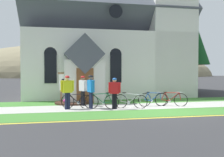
# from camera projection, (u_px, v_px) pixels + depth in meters

# --- Properties ---
(ground) EXTENTS (140.00, 140.00, 0.00)m
(ground) POSITION_uv_depth(u_px,v_px,m) (142.00, 101.00, 15.30)
(ground) COLOR #333335
(sidewalk_slab) EXTENTS (32.00, 2.17, 0.01)m
(sidewalk_slab) POSITION_uv_depth(u_px,v_px,m) (128.00, 107.00, 12.85)
(sidewalk_slab) COLOR #B7B5AD
(sidewalk_slab) RESTS_ON ground
(grass_verge) EXTENTS (32.00, 1.97, 0.01)m
(grass_verge) POSITION_uv_depth(u_px,v_px,m) (140.00, 113.00, 10.82)
(grass_verge) COLOR #427F33
(grass_verge) RESTS_ON ground
(church_lawn) EXTENTS (24.00, 2.14, 0.01)m
(church_lawn) POSITION_uv_depth(u_px,v_px,m) (119.00, 102.00, 14.96)
(church_lawn) COLOR #427F33
(church_lawn) RESTS_ON ground
(curb_paint_stripe) EXTENTS (28.00, 0.16, 0.01)m
(curb_paint_stripe) POSITION_uv_depth(u_px,v_px,m) (148.00, 118.00, 9.71)
(curb_paint_stripe) COLOR yellow
(curb_paint_stripe) RESTS_ON ground
(church_building) EXTENTS (12.62, 12.11, 13.84)m
(church_building) POSITION_uv_depth(u_px,v_px,m) (110.00, 38.00, 20.58)
(church_building) COLOR silver
(church_building) RESTS_ON ground
(church_sign) EXTENTS (1.76, 0.19, 1.86)m
(church_sign) POSITION_uv_depth(u_px,v_px,m) (73.00, 83.00, 14.49)
(church_sign) COLOR #7F6047
(church_sign) RESTS_ON ground
(flower_bed) EXTENTS (2.13, 2.13, 0.34)m
(flower_bed) POSITION_uv_depth(u_px,v_px,m) (73.00, 102.00, 14.15)
(flower_bed) COLOR #382319
(flower_bed) RESTS_ON ground
(bicycle_white) EXTENTS (1.73, 0.17, 0.82)m
(bicycle_white) POSITION_uv_depth(u_px,v_px,m) (153.00, 99.00, 13.10)
(bicycle_white) COLOR black
(bicycle_white) RESTS_ON ground
(bicycle_yellow) EXTENTS (1.64, 0.71, 0.84)m
(bicycle_yellow) POSITION_uv_depth(u_px,v_px,m) (130.00, 101.00, 12.36)
(bicycle_yellow) COLOR black
(bicycle_yellow) RESTS_ON ground
(bicycle_black) EXTENTS (1.61, 0.63, 0.82)m
(bicycle_black) POSITION_uv_depth(u_px,v_px,m) (77.00, 101.00, 12.32)
(bicycle_black) COLOR black
(bicycle_black) RESTS_ON ground
(bicycle_orange) EXTENTS (1.75, 0.44, 0.85)m
(bicycle_orange) POSITION_uv_depth(u_px,v_px,m) (102.00, 101.00, 12.15)
(bicycle_orange) COLOR black
(bicycle_orange) RESTS_ON ground
(bicycle_green) EXTENTS (1.69, 0.60, 0.81)m
(bicycle_green) POSITION_uv_depth(u_px,v_px,m) (171.00, 99.00, 13.03)
(bicycle_green) COLOR black
(bicycle_green) RESTS_ON ground
(cyclist_in_white_jersey) EXTENTS (0.57, 0.37, 1.59)m
(cyclist_in_white_jersey) POSITION_uv_depth(u_px,v_px,m) (115.00, 91.00, 12.00)
(cyclist_in_white_jersey) COLOR black
(cyclist_in_white_jersey) RESTS_ON ground
(cyclist_in_red_jersey) EXTENTS (0.43, 0.64, 1.66)m
(cyclist_in_red_jersey) POSITION_uv_depth(u_px,v_px,m) (83.00, 88.00, 13.17)
(cyclist_in_red_jersey) COLOR black
(cyclist_in_red_jersey) RESTS_ON ground
(cyclist_in_green_jersey) EXTENTS (0.66, 0.32, 1.70)m
(cyclist_in_green_jersey) POSITION_uv_depth(u_px,v_px,m) (67.00, 90.00, 11.92)
(cyclist_in_green_jersey) COLOR #191E38
(cyclist_in_green_jersey) RESTS_ON ground
(cyclist_in_blue_jersey) EXTENTS (0.35, 0.80, 1.72)m
(cyclist_in_blue_jersey) POSITION_uv_depth(u_px,v_px,m) (91.00, 89.00, 12.12)
(cyclist_in_blue_jersey) COLOR #191E38
(cyclist_in_blue_jersey) RESTS_ON ground
(roadside_conifer) EXTENTS (2.82, 2.82, 6.72)m
(roadside_conifer) POSITION_uv_depth(u_px,v_px,m) (193.00, 41.00, 20.86)
(roadside_conifer) COLOR #3D2D1E
(roadside_conifer) RESTS_ON ground
(distant_hill) EXTENTS (94.45, 44.88, 22.94)m
(distant_hill) POSITION_uv_depth(u_px,v_px,m) (87.00, 76.00, 84.83)
(distant_hill) COLOR #847A5B
(distant_hill) RESTS_ON ground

